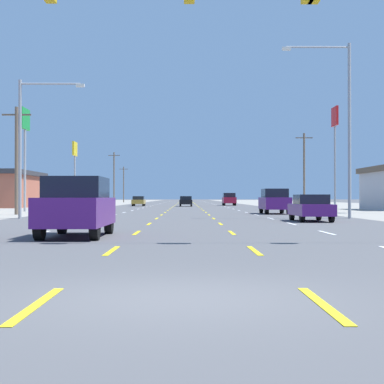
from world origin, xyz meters
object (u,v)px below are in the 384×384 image
object	(u,v)px
suv_far_right_mid	(274,201)
streetlight_left_row_0	(27,137)
sedan_far_left_far	(139,201)
suv_far_right_farther	(229,199)
sedan_far_right_near	(311,207)
pole_sign_left_row_2	(75,156)
suv_inner_left_nearest	(77,206)
pole_sign_left_row_1	(25,131)
sedan_center_turn_midfar	(186,201)
pole_sign_right_row_2	(335,130)
streetlight_right_row_0	(343,118)

from	to	relation	value
suv_far_right_mid	streetlight_left_row_0	distance (m)	20.20
sedan_far_left_far	suv_far_right_farther	world-z (taller)	suv_far_right_farther
suv_far_right_mid	sedan_far_right_near	bearing A→B (deg)	-90.59
sedan_far_left_far	pole_sign_left_row_2	size ratio (longest dim) A/B	0.53
suv_inner_left_nearest	suv_far_right_farther	size ratio (longest dim) A/B	1.00
sedan_far_right_near	pole_sign_left_row_1	world-z (taller)	pole_sign_left_row_1
suv_inner_left_nearest	streetlight_left_row_0	xyz separation A→B (m)	(-6.15, 17.29, 3.98)
pole_sign_left_row_1	streetlight_left_row_0	distance (m)	19.48
sedan_far_left_far	pole_sign_left_row_1	distance (m)	36.24
sedan_center_turn_midfar	pole_sign_left_row_1	xyz separation A→B (m)	(-14.76, -30.43, 6.69)
pole_sign_right_row_2	sedan_center_turn_midfar	bearing A→B (deg)	133.83
sedan_far_right_near	sedan_center_turn_midfar	xyz separation A→B (m)	(-6.89, 53.34, 0.00)
streetlight_left_row_0	sedan_far_left_far	bearing A→B (deg)	87.14
pole_sign_right_row_2	streetlight_right_row_0	bearing A→B (deg)	-102.82
streetlight_left_row_0	pole_sign_left_row_2	bearing A→B (deg)	96.41
sedan_far_right_near	suv_far_right_mid	bearing A→B (deg)	89.41
suv_inner_left_nearest	streetlight_left_row_0	world-z (taller)	streetlight_left_row_0
suv_inner_left_nearest	sedan_center_turn_midfar	bearing A→B (deg)	86.94
suv_inner_left_nearest	suv_far_right_mid	distance (m)	29.81
suv_far_right_mid	pole_sign_left_row_1	xyz separation A→B (m)	(-21.80, 8.07, 6.42)
pole_sign_left_row_2	sedan_far_right_near	bearing A→B (deg)	-65.14
sedan_far_right_near	suv_far_right_mid	distance (m)	14.84
pole_sign_left_row_2	streetlight_left_row_0	world-z (taller)	streetlight_left_row_0
pole_sign_right_row_2	suv_inner_left_nearest	bearing A→B (deg)	-112.77
sedan_far_left_far	pole_sign_right_row_2	bearing A→B (deg)	-42.51
streetlight_left_row_0	pole_sign_left_row_1	bearing A→B (deg)	105.20
suv_inner_left_nearest	sedan_far_left_far	xyz separation A→B (m)	(-3.49, 70.71, -0.27)
pole_sign_right_row_2	streetlight_left_row_0	size ratio (longest dim) A/B	1.35
suv_inner_left_nearest	sedan_center_turn_midfar	distance (m)	66.47
sedan_far_right_near	streetlight_left_row_0	world-z (taller)	streetlight_left_row_0
sedan_far_left_far	pole_sign_right_row_2	xyz separation A→B (m)	(23.95, -21.95, 8.19)
sedan_far_right_near	suv_far_right_farther	xyz separation A→B (m)	(-0.09, 62.78, 0.27)
suv_far_right_mid	sedan_center_turn_midfar	size ratio (longest dim) A/B	1.09
pole_sign_left_row_2	pole_sign_right_row_2	world-z (taller)	pole_sign_right_row_2
suv_far_right_mid	sedan_far_left_far	bearing A→B (deg)	108.19
pole_sign_left_row_2	streetlight_right_row_0	distance (m)	48.11
sedan_center_turn_midfar	streetlight_left_row_0	bearing A→B (deg)	-101.18
suv_inner_left_nearest	sedan_far_right_near	bearing A→B (deg)	51.32
sedan_far_right_near	streetlight_right_row_0	world-z (taller)	streetlight_right_row_0
suv_inner_left_nearest	suv_far_right_farther	distance (m)	76.52
sedan_far_right_near	pole_sign_left_row_2	distance (m)	50.90
pole_sign_right_row_2	streetlight_right_row_0	size ratio (longest dim) A/B	1.07
suv_far_right_mid	sedan_center_turn_midfar	world-z (taller)	suv_far_right_mid
suv_inner_left_nearest	suv_far_right_mid	world-z (taller)	same
sedan_far_right_near	sedan_center_turn_midfar	bearing A→B (deg)	97.36
suv_inner_left_nearest	suv_far_right_mid	xyz separation A→B (m)	(10.59, 27.87, 0.00)
sedan_center_turn_midfar	pole_sign_left_row_1	world-z (taller)	pole_sign_left_row_1
pole_sign_left_row_1	pole_sign_left_row_2	bearing A→B (deg)	89.02
pole_sign_left_row_1	streetlight_right_row_0	bearing A→B (deg)	-37.25
pole_sign_right_row_2	sedan_far_left_far	bearing A→B (deg)	137.49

